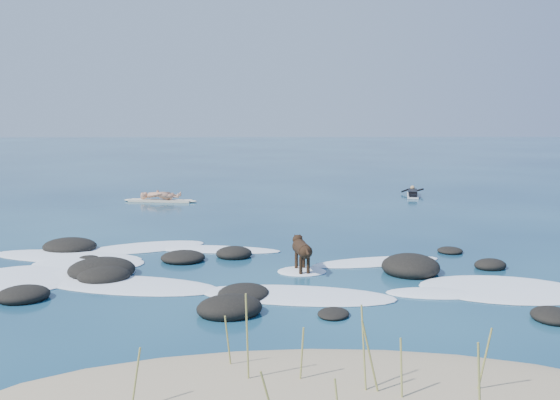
{
  "coord_description": "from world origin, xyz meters",
  "views": [
    {
      "loc": [
        -0.65,
        -14.85,
        3.51
      ],
      "look_at": [
        -0.2,
        4.0,
        0.9
      ],
      "focal_mm": 40.0,
      "sensor_mm": 36.0,
      "label": 1
    }
  ],
  "objects": [
    {
      "name": "ground",
      "position": [
        0.0,
        0.0,
        0.0
      ],
      "size": [
        160.0,
        160.0,
        0.0
      ],
      "primitive_type": "plane",
      "color": "#0A2642",
      "rests_on": "ground"
    },
    {
      "name": "dune_grass",
      "position": [
        0.11,
        -8.07,
        0.61
      ],
      "size": [
        4.18,
        2.12,
        1.25
      ],
      "color": "olive",
      "rests_on": "ground"
    },
    {
      "name": "reef_rocks",
      "position": [
        -1.92,
        -1.49,
        0.1
      ],
      "size": [
        11.56,
        7.0,
        0.54
      ],
      "color": "black",
      "rests_on": "ground"
    },
    {
      "name": "breaking_foam",
      "position": [
        -2.18,
        -1.25,
        0.01
      ],
      "size": [
        13.64,
        6.74,
        0.12
      ],
      "color": "white",
      "rests_on": "ground"
    },
    {
      "name": "standing_surfer_rig",
      "position": [
        -4.87,
        10.07,
        0.68
      ],
      "size": [
        3.04,
        0.94,
        1.73
      ],
      "rotation": [
        0.0,
        0.0,
        -0.17
      ],
      "color": "beige",
      "rests_on": "ground"
    },
    {
      "name": "paddling_surfer_rig",
      "position": [
        5.67,
        11.5,
        0.13
      ],
      "size": [
        1.08,
        2.22,
        0.38
      ],
      "rotation": [
        0.0,
        0.0,
        1.36
      ],
      "color": "silver",
      "rests_on": "ground"
    },
    {
      "name": "dog",
      "position": [
        0.15,
        -1.3,
        0.54
      ],
      "size": [
        0.46,
        1.27,
        0.81
      ],
      "rotation": [
        0.0,
        0.0,
        1.74
      ],
      "color": "black",
      "rests_on": "ground"
    }
  ]
}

